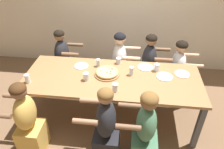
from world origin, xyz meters
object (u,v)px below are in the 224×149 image
empty_plate_a (165,77)px  drinking_glass_b (115,88)px  empty_plate_b (81,66)px  empty_plate_d (182,74)px  empty_plate_c (145,67)px  cocktail_glass_blue (119,61)px  diner_near_midright (145,132)px  pizza_board_main (107,73)px  drinking_glass_d (157,68)px  diner_far_right (177,72)px  drinking_glass_f (131,72)px  diner_far_left (64,63)px  diner_far_center (119,66)px  diner_far_midright (148,69)px  diner_near_left (28,122)px  drinking_glass_a (28,79)px  diner_near_center (106,129)px  drinking_glass_c (98,63)px

empty_plate_a → drinking_glass_b: (-0.67, -0.39, 0.04)m
empty_plate_b → empty_plate_d: bearing=-1.6°
empty_plate_c → cocktail_glass_blue: (-0.41, 0.07, 0.04)m
cocktail_glass_blue → diner_near_midright: diner_near_midright is taller
pizza_board_main → drinking_glass_d: drinking_glass_d is taller
pizza_board_main → diner_far_right: diner_far_right is taller
empty_plate_d → diner_far_right: (0.04, 0.51, -0.31)m
diner_near_midright → drinking_glass_b: bearing=45.0°
empty_plate_a → diner_near_midright: (-0.26, -0.80, -0.28)m
pizza_board_main → drinking_glass_f: 0.35m
diner_far_left → diner_far_center: diner_far_center is taller
drinking_glass_b → drinking_glass_f: 0.43m
diner_far_right → diner_far_center: bearing=-90.0°
empty_plate_a → diner_far_midright: 0.69m
cocktail_glass_blue → diner_far_left: diner_far_left is taller
drinking_glass_b → diner_far_right: size_ratio=0.10×
drinking_glass_b → diner_far_midright: 1.15m
drinking_glass_d → diner_far_midright: (-0.08, 0.46, -0.32)m
diner_near_left → diner_far_right: (2.04, 1.40, -0.02)m
diner_far_center → pizza_board_main: bearing=-11.3°
diner_near_left → drinking_glass_d: bearing=-59.9°
drinking_glass_a → drinking_glass_d: size_ratio=1.13×
empty_plate_c → diner_near_midright: 1.05m
diner_near_center → empty_plate_a: bearing=-42.7°
empty_plate_b → empty_plate_c: (0.97, 0.08, -0.00)m
cocktail_glass_blue → diner_near_left: diner_near_left is taller
diner_near_midright → empty_plate_b: bearing=46.4°
empty_plate_b → diner_near_left: bearing=-118.2°
diner_far_center → diner_near_midright: bearing=17.2°
pizza_board_main → cocktail_glass_blue: (0.14, 0.32, 0.01)m
drinking_glass_b → diner_near_left: (-1.07, -0.41, -0.33)m
empty_plate_d → diner_near_left: size_ratio=0.19×
empty_plate_b → diner_near_left: diner_near_left is taller
pizza_board_main → empty_plate_b: 0.45m
empty_plate_b → drinking_glass_d: drinking_glass_d is taller
diner_near_left → empty_plate_d: bearing=-65.9°
drinking_glass_a → drinking_glass_f: bearing=13.9°
drinking_glass_c → diner_far_midright: bearing=28.5°
diner_far_midright → diner_far_center: bearing=-90.0°
empty_plate_a → drinking_glass_b: size_ratio=1.99×
empty_plate_b → diner_far_left: diner_far_left is taller
empty_plate_a → empty_plate_d: (0.26, 0.10, 0.00)m
drinking_glass_b → empty_plate_a: bearing=30.3°
empty_plate_b → pizza_board_main: bearing=-22.0°
diner_near_center → diner_far_center: size_ratio=0.98×
drinking_glass_c → diner_near_center: (0.25, -0.97, -0.34)m
cocktail_glass_blue → drinking_glass_c: 0.32m
pizza_board_main → diner_far_left: size_ratio=0.32×
drinking_glass_c → diner_near_center: size_ratio=0.11×
drinking_glass_f → diner_near_midright: 0.89m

